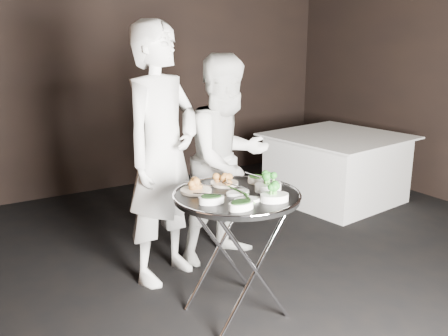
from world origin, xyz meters
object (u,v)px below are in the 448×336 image
tray_stand (236,250)px  waiter_right (228,160)px  waiter_left (162,155)px  dining_table (336,168)px  serving_tray (237,196)px

tray_stand → waiter_right: waiter_right is taller
waiter_left → dining_table: size_ratio=1.47×
waiter_left → dining_table: waiter_left is taller
waiter_left → dining_table: bearing=-8.6°
waiter_right → dining_table: bearing=12.1°
serving_tray → waiter_right: size_ratio=0.49×
waiter_right → dining_table: 1.92m
tray_stand → waiter_left: bearing=102.0°
waiter_left → waiter_right: (0.57, 0.04, -0.12)m
serving_tray → waiter_right: 0.87m
serving_tray → dining_table: (2.18, 1.37, -0.44)m
serving_tray → dining_table: bearing=32.0°
dining_table → waiter_left: bearing=-164.8°
tray_stand → serving_tray: 0.36m
serving_tray → dining_table: size_ratio=0.62×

